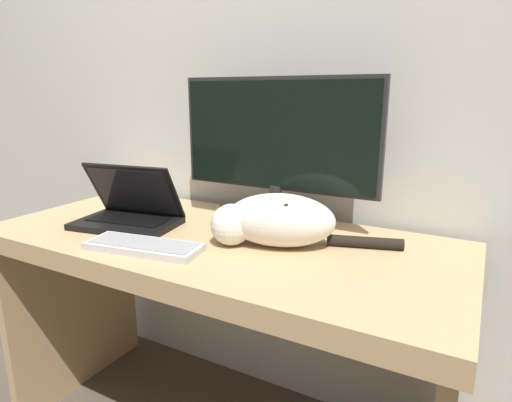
% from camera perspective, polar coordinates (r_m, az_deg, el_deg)
% --- Properties ---
extents(wall_back, '(6.40, 0.06, 2.60)m').
position_cam_1_polar(wall_back, '(1.57, 2.39, 19.24)').
color(wall_back, silver).
rests_on(wall_back, ground_plane).
extents(desk, '(1.44, 0.64, 0.74)m').
position_cam_1_polar(desk, '(1.36, -5.19, -10.95)').
color(desk, tan).
rests_on(desk, ground_plane).
extents(monitor, '(0.67, 0.18, 0.47)m').
position_cam_1_polar(monitor, '(1.35, 2.77, 7.61)').
color(monitor, '#282828').
rests_on(monitor, desk).
extents(laptop, '(0.35, 0.25, 0.20)m').
position_cam_1_polar(laptop, '(1.45, -16.57, -1.51)').
color(laptop, black).
rests_on(laptop, desk).
extents(external_keyboard, '(0.34, 0.17, 0.02)m').
position_cam_1_polar(external_keyboard, '(1.22, -14.73, -5.86)').
color(external_keyboard, '#BCBCC1').
rests_on(external_keyboard, desk).
extents(cat, '(0.50, 0.27, 0.15)m').
position_cam_1_polar(cat, '(1.20, 2.44, -2.52)').
color(cat, silver).
rests_on(cat, desk).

